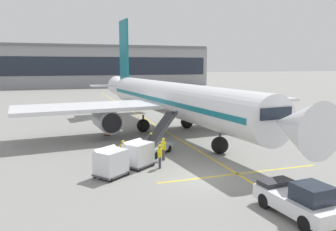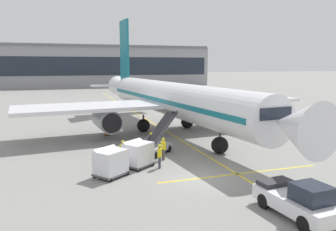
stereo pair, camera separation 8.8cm
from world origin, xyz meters
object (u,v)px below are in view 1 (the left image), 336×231
object	(u,v)px
baggage_cart_lead	(138,153)
pushback_tug	(300,200)
baggage_cart_second	(110,162)
ground_crew_by_carts	(163,147)
safety_cone_engine_keepout	(107,132)
parked_airplane	(169,99)
ground_crew_marshaller	(123,150)
ground_crew_by_loader	(160,155)
ground_crew_wingwalker	(151,141)
belt_loader	(156,143)

from	to	relation	value
baggage_cart_lead	pushback_tug	world-z (taller)	baggage_cart_lead
baggage_cart_second	ground_crew_by_carts	world-z (taller)	baggage_cart_second
baggage_cart_lead	safety_cone_engine_keepout	size ratio (longest dim) A/B	4.02
parked_airplane	ground_crew_marshaller	xyz separation A→B (m)	(-7.09, -10.38, -2.58)
baggage_cart_second	pushback_tug	distance (m)	11.72
ground_crew_by_loader	ground_crew_by_carts	bearing A→B (deg)	65.29
ground_crew_by_carts	ground_crew_wingwalker	distance (m)	2.30
parked_airplane	safety_cone_engine_keepout	size ratio (longest dim) A/B	62.63
baggage_cart_second	ground_crew_marshaller	distance (m)	3.11
parked_airplane	baggage_cart_lead	xyz separation A→B (m)	(-6.27, -11.68, -2.58)
ground_crew_marshaller	baggage_cart_second	bearing A→B (deg)	-116.26
ground_crew_by_loader	ground_crew_by_carts	distance (m)	2.12
belt_loader	ground_crew_marshaller	distance (m)	3.55
parked_airplane	ground_crew_wingwalker	bearing A→B (deg)	-117.70
ground_crew_by_carts	safety_cone_engine_keepout	size ratio (longest dim) A/B	2.65
baggage_cart_lead	ground_crew_wingwalker	bearing A→B (deg)	60.48
baggage_cart_second	ground_crew_wingwalker	distance (m)	6.39
ground_crew_marshaller	baggage_cart_lead	bearing A→B (deg)	-58.02
ground_crew_wingwalker	pushback_tug	bearing A→B (deg)	-75.00
ground_crew_by_carts	ground_crew_wingwalker	xyz separation A→B (m)	(-0.36, 2.27, 0.00)
ground_crew_marshaller	ground_crew_wingwalker	size ratio (longest dim) A/B	1.00
ground_crew_wingwalker	safety_cone_engine_keepout	xyz separation A→B (m)	(-2.44, 8.37, -0.68)
parked_airplane	ground_crew_by_carts	distance (m)	11.58
baggage_cart_lead	ground_crew_by_loader	size ratio (longest dim) A/B	1.52
ground_crew_by_loader	ground_crew_wingwalker	size ratio (longest dim) A/B	1.00
ground_crew_wingwalker	baggage_cart_lead	bearing A→B (deg)	-119.52
baggage_cart_second	ground_crew_marshaller	world-z (taller)	baggage_cart_second
belt_loader	pushback_tug	world-z (taller)	belt_loader
ground_crew_marshaller	safety_cone_engine_keepout	xyz separation A→B (m)	(0.29, 10.46, -0.68)
parked_airplane	ground_crew_wingwalker	size ratio (longest dim) A/B	23.66
ground_crew_by_carts	ground_crew_wingwalker	world-z (taller)	same
baggage_cart_lead	ground_crew_marshaller	distance (m)	1.54
baggage_cart_second	parked_airplane	bearing A→B (deg)	57.26
ground_crew_by_loader	ground_crew_marshaller	xyz separation A→B (m)	(-2.21, 2.10, 0.00)
baggage_cart_lead	baggage_cart_second	world-z (taller)	same
pushback_tug	ground_crew_wingwalker	bearing A→B (deg)	105.00
pushback_tug	ground_crew_by_loader	world-z (taller)	pushback_tug
parked_airplane	belt_loader	size ratio (longest dim) A/B	9.03
parked_airplane	baggage_cart_lead	bearing A→B (deg)	-118.23
baggage_cart_lead	ground_crew_by_loader	xyz separation A→B (m)	(1.40, -0.80, -0.00)
ground_crew_by_carts	parked_airplane	bearing A→B (deg)	69.30
baggage_cart_lead	ground_crew_marshaller	xyz separation A→B (m)	(-0.82, 1.31, -0.00)
belt_loader	baggage_cart_second	bearing A→B (deg)	-134.06
baggage_cart_second	ground_crew_by_carts	distance (m)	5.18
pushback_tug	ground_crew_wingwalker	size ratio (longest dim) A/B	2.61
ground_crew_by_loader	ground_crew_wingwalker	distance (m)	4.23
ground_crew_wingwalker	ground_crew_marshaller	bearing A→B (deg)	-142.64
ground_crew_by_loader	safety_cone_engine_keepout	distance (m)	12.73
pushback_tug	parked_airplane	bearing A→B (deg)	88.19
parked_airplane	belt_loader	xyz separation A→B (m)	(-4.02, -8.58, -2.68)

